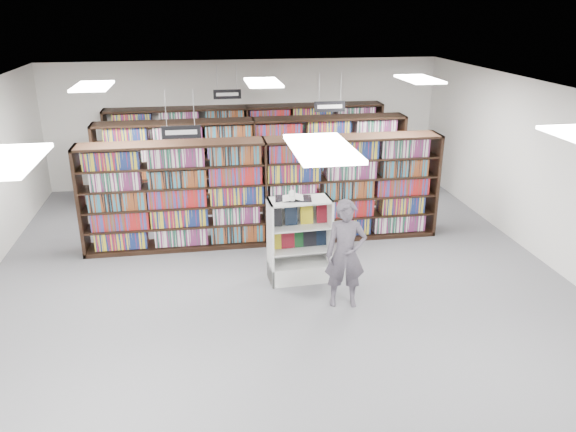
{
  "coord_description": "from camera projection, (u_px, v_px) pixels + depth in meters",
  "views": [
    {
      "loc": [
        -1.21,
        -8.37,
        4.53
      ],
      "look_at": [
        0.22,
        0.5,
        1.1
      ],
      "focal_mm": 35.0,
      "sensor_mm": 36.0,
      "label": 1
    }
  ],
  "objects": [
    {
      "name": "shopper",
      "position": [
        346.0,
        254.0,
        8.7
      ],
      "size": [
        0.7,
        0.52,
        1.75
      ],
      "primitive_type": "imported",
      "rotation": [
        0.0,
        0.0,
        -0.16
      ],
      "color": "#4E4852",
      "rests_on": "floor"
    },
    {
      "name": "bookshelf_row_far",
      "position": [
        247.0,
        147.0,
        14.4
      ],
      "size": [
        7.0,
        0.6,
        2.1
      ],
      "color": "black",
      "rests_on": "floor"
    },
    {
      "name": "troffer_front_left",
      "position": [
        5.0,
        161.0,
        5.18
      ],
      "size": [
        0.6,
        1.2,
        0.04
      ],
      "primitive_type": "cube",
      "color": "white",
      "rests_on": "ceiling"
    },
    {
      "name": "troffer_back_right",
      "position": [
        419.0,
        79.0,
        10.68
      ],
      "size": [
        0.6,
        1.2,
        0.04
      ],
      "primitive_type": "cube",
      "color": "white",
      "rests_on": "ceiling"
    },
    {
      "name": "ceiling",
      "position": [
        279.0,
        97.0,
        8.38
      ],
      "size": [
        10.0,
        12.0,
        0.1
      ],
      "primitive_type": "cube",
      "color": "white",
      "rests_on": "wall_back"
    },
    {
      "name": "wall_right",
      "position": [
        565.0,
        183.0,
        9.69
      ],
      "size": [
        0.1,
        12.0,
        3.2
      ],
      "primitive_type": "cube",
      "color": "silver",
      "rests_on": "ground"
    },
    {
      "name": "bookshelf_row_mid",
      "position": [
        254.0,
        165.0,
        12.84
      ],
      "size": [
        7.0,
        0.6,
        2.1
      ],
      "color": "black",
      "rests_on": "floor"
    },
    {
      "name": "troffer_back_left",
      "position": [
        93.0,
        86.0,
        9.79
      ],
      "size": [
        0.6,
        1.2,
        0.04
      ],
      "primitive_type": "cube",
      "color": "white",
      "rests_on": "ceiling"
    },
    {
      "name": "troffer_front_center",
      "position": [
        322.0,
        148.0,
        5.63
      ],
      "size": [
        0.6,
        1.2,
        0.04
      ],
      "primitive_type": "cube",
      "color": "white",
      "rests_on": "ceiling"
    },
    {
      "name": "floor",
      "position": [
        280.0,
        288.0,
        9.52
      ],
      "size": [
        12.0,
        12.0,
        0.0
      ],
      "primitive_type": "plane",
      "color": "#505055",
      "rests_on": "ground"
    },
    {
      "name": "bookshelf_row_near",
      "position": [
        265.0,
        192.0,
        10.99
      ],
      "size": [
        7.0,
        0.6,
        2.1
      ],
      "color": "black",
      "rests_on": "floor"
    },
    {
      "name": "troffer_back_center",
      "position": [
        263.0,
        83.0,
        10.24
      ],
      "size": [
        0.6,
        1.2,
        0.04
      ],
      "primitive_type": "cube",
      "color": "white",
      "rests_on": "ceiling"
    },
    {
      "name": "aisle_sign_left",
      "position": [
        181.0,
        131.0,
        9.32
      ],
      "size": [
        0.65,
        0.02,
        0.8
      ],
      "color": "#B2B2B7",
      "rests_on": "ceiling"
    },
    {
      "name": "endcap_display",
      "position": [
        299.0,
        253.0,
        9.68
      ],
      "size": [
        1.08,
        0.58,
        1.47
      ],
      "rotation": [
        0.0,
        0.0,
        0.05
      ],
      "color": "silver",
      "rests_on": "floor"
    },
    {
      "name": "wall_back",
      "position": [
        246.0,
        124.0,
        14.48
      ],
      "size": [
        10.0,
        0.1,
        3.2
      ],
      "primitive_type": "cube",
      "color": "silver",
      "rests_on": "ground"
    },
    {
      "name": "open_book",
      "position": [
        293.0,
        197.0,
        9.31
      ],
      "size": [
        0.64,
        0.43,
        0.13
      ],
      "rotation": [
        0.0,
        0.0,
        -0.14
      ],
      "color": "black",
      "rests_on": "endcap_display"
    },
    {
      "name": "aisle_sign_right",
      "position": [
        330.0,
        106.0,
        11.61
      ],
      "size": [
        0.65,
        0.02,
        0.8
      ],
      "color": "#B2B2B7",
      "rests_on": "ceiling"
    },
    {
      "name": "aisle_sign_center",
      "position": [
        227.0,
        93.0,
        13.15
      ],
      "size": [
        0.65,
        0.02,
        0.8
      ],
      "color": "#B2B2B7",
      "rests_on": "ceiling"
    }
  ]
}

